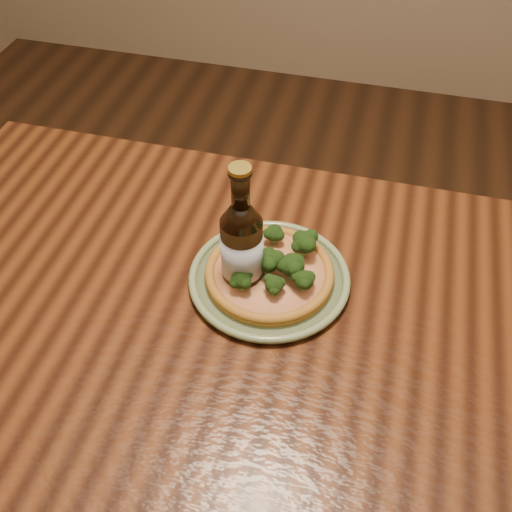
% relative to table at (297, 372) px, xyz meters
% --- Properties ---
extents(table, '(1.60, 0.90, 0.75)m').
position_rel_table_xyz_m(table, '(0.00, 0.00, 0.00)').
color(table, '#47220F').
rests_on(table, ground).
extents(plate, '(0.29, 0.29, 0.02)m').
position_rel_table_xyz_m(plate, '(-0.08, 0.11, 0.10)').
color(plate, '#6C7F57').
rests_on(plate, table).
extents(pizza, '(0.23, 0.23, 0.07)m').
position_rel_table_xyz_m(pizza, '(-0.08, 0.11, 0.12)').
color(pizza, '#9A6822').
rests_on(pizza, plate).
extents(beer_bottle, '(0.07, 0.07, 0.26)m').
position_rel_table_xyz_m(beer_bottle, '(-0.12, 0.09, 0.19)').
color(beer_bottle, black).
rests_on(beer_bottle, table).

